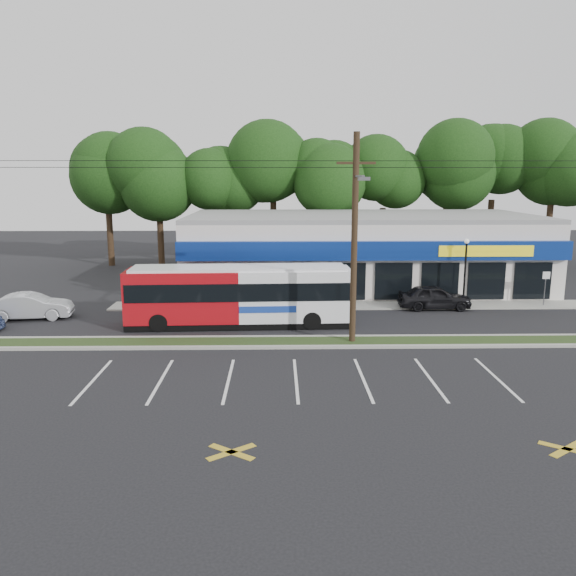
# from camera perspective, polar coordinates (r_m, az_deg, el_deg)

# --- Properties ---
(ground) EXTENTS (120.00, 120.00, 0.00)m
(ground) POSITION_cam_1_polar(r_m,az_deg,el_deg) (26.53, 0.32, -6.27)
(ground) COLOR black
(ground) RESTS_ON ground
(grass_strip) EXTENTS (40.00, 1.60, 0.12)m
(grass_strip) POSITION_cam_1_polar(r_m,az_deg,el_deg) (27.47, 0.27, -5.52)
(grass_strip) COLOR #263516
(grass_strip) RESTS_ON ground
(curb_south) EXTENTS (40.00, 0.25, 0.14)m
(curb_south) POSITION_cam_1_polar(r_m,az_deg,el_deg) (26.65, 0.32, -6.03)
(curb_south) COLOR #9E9E93
(curb_south) RESTS_ON ground
(curb_north) EXTENTS (40.00, 0.25, 0.14)m
(curb_north) POSITION_cam_1_polar(r_m,az_deg,el_deg) (28.28, 0.23, -5.01)
(curb_north) COLOR #9E9E93
(curb_north) RESTS_ON ground
(sidewalk) EXTENTS (32.00, 2.20, 0.10)m
(sidewalk) POSITION_cam_1_polar(r_m,az_deg,el_deg) (35.65, 8.04, -1.74)
(sidewalk) COLOR #9E9E93
(sidewalk) RESTS_ON ground
(strip_mall) EXTENTS (25.00, 12.55, 5.30)m
(strip_mall) POSITION_cam_1_polar(r_m,az_deg,el_deg) (42.00, 7.35, 3.84)
(strip_mall) COLOR silver
(strip_mall) RESTS_ON ground
(utility_pole) EXTENTS (50.00, 2.77, 10.00)m
(utility_pole) POSITION_cam_1_polar(r_m,az_deg,el_deg) (26.57, 6.43, 5.62)
(utility_pole) COLOR black
(utility_pole) RESTS_ON ground
(lamp_post) EXTENTS (0.30, 0.30, 4.25)m
(lamp_post) POSITION_cam_1_polar(r_m,az_deg,el_deg) (36.41, 17.58, 2.32)
(lamp_post) COLOR black
(lamp_post) RESTS_ON ground
(sign_post) EXTENTS (0.45, 0.10, 2.23)m
(sign_post) POSITION_cam_1_polar(r_m,az_deg,el_deg) (38.27, 24.70, 0.53)
(sign_post) COLOR #59595E
(sign_post) RESTS_ON ground
(tree_line) EXTENTS (46.76, 6.76, 11.83)m
(tree_line) POSITION_cam_1_polar(r_m,az_deg,el_deg) (51.51, 4.18, 11.68)
(tree_line) COLOR black
(tree_line) RESTS_ON ground
(metrobus) EXTENTS (12.17, 3.00, 3.25)m
(metrobus) POSITION_cam_1_polar(r_m,az_deg,el_deg) (30.52, -4.94, -0.64)
(metrobus) COLOR #A70C14
(metrobus) RESTS_ON ground
(car_dark) EXTENTS (4.39, 1.77, 1.50)m
(car_dark) POSITION_cam_1_polar(r_m,az_deg,el_deg) (35.54, 14.66, -0.89)
(car_dark) COLOR black
(car_dark) RESTS_ON ground
(car_silver) EXTENTS (4.70, 2.27, 1.49)m
(car_silver) POSITION_cam_1_polar(r_m,az_deg,el_deg) (35.13, -24.69, -1.70)
(car_silver) COLOR #ACAEB4
(car_silver) RESTS_ON ground
(pedestrian_a) EXTENTS (0.80, 0.73, 1.84)m
(pedestrian_a) POSITION_cam_1_polar(r_m,az_deg,el_deg) (32.50, 3.59, -1.33)
(pedestrian_a) COLOR beige
(pedestrian_a) RESTS_ON ground
(pedestrian_b) EXTENTS (0.74, 0.58, 1.51)m
(pedestrian_b) POSITION_cam_1_polar(r_m,az_deg,el_deg) (33.39, 3.47, -1.29)
(pedestrian_b) COLOR #B4A9A2
(pedestrian_b) RESTS_ON ground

